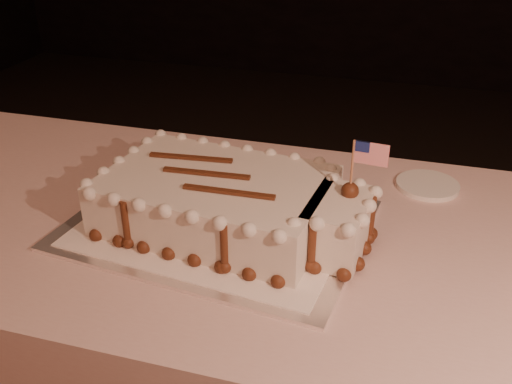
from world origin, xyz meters
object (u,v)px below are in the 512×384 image
(cake_board, at_px, (218,225))
(sheet_cake, at_px, (231,203))
(banquet_table, at_px, (271,365))
(side_plate, at_px, (428,185))

(cake_board, bearing_deg, sheet_cake, 0.41)
(banquet_table, xyz_separation_m, sheet_cake, (-0.08, -0.03, 0.44))
(cake_board, height_order, side_plate, side_plate)
(banquet_table, distance_m, side_plate, 0.55)
(cake_board, relative_size, side_plate, 4.06)
(sheet_cake, bearing_deg, banquet_table, 19.24)
(banquet_table, xyz_separation_m, cake_board, (-0.11, -0.02, 0.38))
(cake_board, height_order, sheet_cake, sheet_cake)
(banquet_table, height_order, side_plate, side_plate)
(sheet_cake, height_order, side_plate, sheet_cake)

